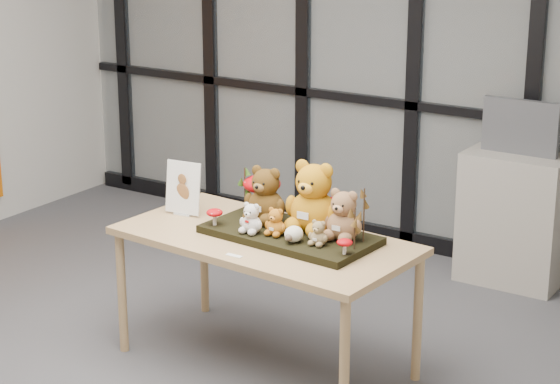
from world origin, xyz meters
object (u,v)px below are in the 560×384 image
Objects in this scene: monitor at (521,127)px; mushroom_front_right at (345,246)px; bear_pooh_yellow at (314,193)px; bear_brown_medium at (266,191)px; mushroom_front_left at (215,216)px; plush_cream_hedgehog at (294,233)px; bear_beige_small at (319,231)px; bear_white_bow at (252,216)px; display_table at (265,249)px; bear_tan_back at (344,212)px; bear_small_yellow at (276,220)px; mushroom_back_right at (330,213)px; mushroom_back_left at (262,192)px; cabinet at (513,219)px; diorama_tray at (290,235)px; sign_holder at (183,190)px.

mushroom_front_right is at bearing -94.62° from monitor.
bear_pooh_yellow is 0.31m from bear_brown_medium.
bear_brown_medium reaches higher than mushroom_front_left.
plush_cream_hedgehog is at bearing 0.40° from mushroom_front_left.
bear_beige_small is at bearing 18.15° from plush_cream_hedgehog.
bear_white_bow is 0.27m from plush_cream_hedgehog.
display_table is 0.50m from bear_tan_back.
bear_white_bow is 2.11m from monitor.
bear_beige_small is 1.98m from monitor.
bear_tan_back is 0.59× the size of monitor.
bear_small_yellow reaches higher than mushroom_front_right.
plush_cream_hedgehog is (0.26, -0.00, -0.04)m from bear_white_bow.
bear_beige_small is (0.43, -0.17, -0.09)m from bear_brown_medium.
mushroom_front_left is (-0.56, -0.26, -0.05)m from mushroom_back_right.
bear_beige_small is 0.61m from mushroom_back_left.
bear_white_bow is 0.91× the size of mushroom_back_right.
plush_cream_hedgehog is (-0.13, -0.03, -0.03)m from bear_beige_small.
bear_tan_back is at bearing 27.38° from bear_small_yellow.
cabinet is at bearing 62.07° from mushroom_back_left.
bear_white_bow is 1.24× the size of bear_beige_small.
display_table is at bearing 68.41° from bear_white_bow.
bear_brown_medium is 1.43× the size of mushroom_back_left.
mushroom_back_right is (0.47, -0.06, -0.02)m from mushroom_back_left.
mushroom_back_left is at bearing 136.68° from bear_brown_medium.
diorama_tray is 5.59× the size of bear_small_yellow.
display_table is 11.37× the size of bear_beige_small.
mushroom_back_right is at bearing 40.13° from bear_pooh_yellow.
bear_beige_small is 0.29× the size of monitor.
mushroom_front_left is 1.14× the size of mushroom_front_right.
bear_pooh_yellow is 1.43× the size of bear_tan_back.
mushroom_back_right is 1.99× the size of mushroom_front_left.
display_table is at bearing -109.98° from monitor.
sign_holder is (-0.59, 0.06, 0.21)m from display_table.
sign_holder is at bearing -157.00° from mushroom_back_left.
bear_white_bow is (-0.16, -0.12, 0.11)m from diorama_tray.
bear_pooh_yellow reaches higher than bear_beige_small.
sign_holder is (-1.01, -0.04, -0.04)m from bear_tan_back.
mushroom_back_left is at bearing 16.45° from sign_holder.
bear_small_yellow reaches higher than bear_beige_small.
bear_tan_back reaches higher than bear_beige_small.
display_table is at bearing -146.11° from bear_pooh_yellow.
bear_brown_medium is 3.84× the size of mushroom_front_right.
mushroom_front_right is (0.57, -0.02, -0.05)m from bear_white_bow.
display_table is 1.88× the size of cabinet.
plush_cream_hedgehog is at bearing 3.57° from bear_white_bow.
bear_brown_medium is 1.93m from monitor.
display_table is at bearing 170.50° from mushroom_front_right.
display_table is 0.37m from mushroom_back_left.
bear_beige_small is 0.23m from mushroom_back_right.
cabinet is at bearing 70.58° from bear_brown_medium.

